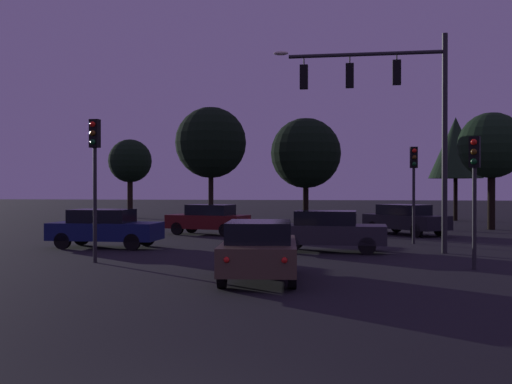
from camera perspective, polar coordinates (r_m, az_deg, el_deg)
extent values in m
plane|color=black|center=(30.36, 3.41, -4.08)|extent=(168.00, 168.00, 0.00)
cylinder|color=#232326|center=(23.00, 17.31, 4.38)|extent=(0.20, 0.20, 7.95)
cylinder|color=#232326|center=(23.24, 10.23, 12.62)|extent=(5.66, 0.36, 0.14)
ellipsoid|color=#F4EACC|center=(23.42, 2.36, 12.91)|extent=(0.56, 0.28, 0.16)
cylinder|color=#232326|center=(23.26, 13.09, 12.29)|extent=(0.05, 0.05, 0.25)
cube|color=black|center=(23.15, 13.09, 10.89)|extent=(0.31, 0.25, 0.90)
sphere|color=red|center=(23.34, 13.06, 11.50)|extent=(0.18, 0.18, 0.18)
sphere|color=#56380C|center=(23.29, 13.06, 10.82)|extent=(0.18, 0.18, 0.18)
sphere|color=#0C4219|center=(23.24, 13.06, 10.15)|extent=(0.18, 0.18, 0.18)
cylinder|color=#232326|center=(23.20, 8.80, 12.24)|extent=(0.05, 0.05, 0.32)
cube|color=black|center=(23.08, 8.80, 10.75)|extent=(0.31, 0.25, 0.90)
sphere|color=red|center=(23.27, 8.81, 11.37)|extent=(0.18, 0.18, 0.18)
sphere|color=#56380C|center=(23.22, 8.80, 10.69)|extent=(0.18, 0.18, 0.18)
sphere|color=#0C4219|center=(23.17, 8.80, 10.01)|extent=(0.18, 0.18, 0.18)
cylinder|color=#232326|center=(23.27, 4.52, 12.20)|extent=(0.05, 0.05, 0.32)
cube|color=black|center=(23.16, 4.52, 10.72)|extent=(0.31, 0.25, 0.90)
sphere|color=red|center=(23.35, 4.55, 11.34)|extent=(0.18, 0.18, 0.18)
sphere|color=#56380C|center=(23.29, 4.55, 10.66)|extent=(0.18, 0.18, 0.18)
sphere|color=#0C4219|center=(23.25, 4.55, 9.98)|extent=(0.18, 0.18, 0.18)
cylinder|color=#232326|center=(26.55, 14.60, -1.27)|extent=(0.12, 0.12, 3.21)
cube|color=black|center=(26.56, 14.61, 3.16)|extent=(0.31, 0.25, 0.90)
sphere|color=red|center=(26.44, 14.66, 3.78)|extent=(0.18, 0.18, 0.18)
sphere|color=#56380C|center=(26.43, 14.66, 3.18)|extent=(0.18, 0.18, 0.18)
sphere|color=#0C4219|center=(26.41, 14.66, 2.57)|extent=(0.18, 0.18, 0.18)
cylinder|color=#232326|center=(18.75, 19.84, -2.36)|extent=(0.12, 0.12, 2.97)
cube|color=black|center=(18.75, 19.85, 3.56)|extent=(0.37, 0.33, 0.90)
sphere|color=red|center=(18.63, 19.80, 4.44)|extent=(0.18, 0.18, 0.18)
sphere|color=#56380C|center=(18.62, 19.79, 3.58)|extent=(0.18, 0.18, 0.18)
sphere|color=#0C4219|center=(18.60, 19.79, 2.72)|extent=(0.18, 0.18, 0.18)
cylinder|color=#232326|center=(19.90, -14.90, -1.20)|extent=(0.12, 0.12, 3.65)
cube|color=black|center=(19.96, -14.91, 5.34)|extent=(0.32, 0.27, 0.90)
sphere|color=red|center=(19.87, -15.10, 6.17)|extent=(0.18, 0.18, 0.18)
sphere|color=#56380C|center=(19.84, -15.10, 5.37)|extent=(0.18, 0.18, 0.18)
sphere|color=#0C4219|center=(19.82, -15.10, 4.56)|extent=(0.18, 0.18, 0.18)
cube|color=#473828|center=(15.74, 0.34, -5.87)|extent=(2.14, 4.28, 0.68)
cube|color=black|center=(15.54, 0.32, -3.73)|extent=(1.75, 2.35, 0.52)
cylinder|color=black|center=(17.20, -2.23, -6.47)|extent=(0.24, 0.65, 0.64)
cylinder|color=black|center=(17.13, 3.34, -6.50)|extent=(0.24, 0.65, 0.64)
cylinder|color=black|center=(14.49, -3.21, -7.77)|extent=(0.24, 0.65, 0.64)
cylinder|color=black|center=(14.41, 3.42, -7.82)|extent=(0.24, 0.65, 0.64)
sphere|color=red|center=(13.71, -2.78, -6.39)|extent=(0.14, 0.14, 0.14)
sphere|color=red|center=(13.64, 2.69, -6.42)|extent=(0.14, 0.14, 0.14)
cube|color=#232328|center=(22.67, 6.96, -3.94)|extent=(4.21, 2.06, 0.68)
cube|color=black|center=(22.64, 6.58, -2.42)|extent=(2.31, 1.69, 0.52)
cylinder|color=black|center=(23.47, 10.39, -4.63)|extent=(0.65, 0.24, 0.64)
cylinder|color=black|center=(21.86, 10.40, -5.00)|extent=(0.65, 0.24, 0.64)
cylinder|color=black|center=(23.62, 3.77, -4.59)|extent=(0.65, 0.24, 0.64)
cylinder|color=black|center=(22.02, 3.30, -4.95)|extent=(0.65, 0.24, 0.64)
sphere|color=red|center=(23.50, 2.01, -3.54)|extent=(0.14, 0.14, 0.14)
sphere|color=red|center=(22.25, 1.54, -3.76)|extent=(0.14, 0.14, 0.14)
cube|color=#0F1947|center=(24.75, -13.94, -3.58)|extent=(4.32, 2.00, 0.68)
cube|color=black|center=(24.77, -14.26, -2.19)|extent=(2.35, 1.68, 0.52)
cylinder|color=black|center=(25.05, -10.23, -4.31)|extent=(0.65, 0.22, 0.64)
cylinder|color=black|center=(23.49, -11.55, -4.62)|extent=(0.65, 0.22, 0.64)
cylinder|color=black|center=(26.10, -16.08, -4.13)|extent=(0.65, 0.22, 0.64)
cylinder|color=black|center=(24.61, -17.72, -4.40)|extent=(0.65, 0.22, 0.64)
sphere|color=red|center=(26.22, -17.71, -3.14)|extent=(0.14, 0.14, 0.14)
sphere|color=red|center=(25.07, -19.04, -3.31)|extent=(0.14, 0.14, 0.14)
cube|color=#4C0F0F|center=(30.68, -4.55, -2.79)|extent=(4.33, 2.71, 0.68)
cube|color=black|center=(30.58, -4.30, -1.68)|extent=(2.48, 1.99, 0.52)
cylinder|color=black|center=(30.67, -7.41, -3.43)|extent=(0.67, 0.36, 0.64)
cylinder|color=black|center=(31.98, -6.07, -3.27)|extent=(0.67, 0.36, 0.64)
cylinder|color=black|center=(29.45, -2.90, -3.59)|extent=(0.67, 0.36, 0.64)
cylinder|color=black|center=(30.81, -1.71, -3.41)|extent=(0.67, 0.36, 0.64)
sphere|color=red|center=(29.27, -1.54, -2.75)|extent=(0.14, 0.14, 0.14)
sphere|color=red|center=(30.36, -0.64, -2.64)|extent=(0.14, 0.14, 0.14)
cube|color=black|center=(31.46, 13.91, -2.72)|extent=(4.24, 4.48, 0.68)
cube|color=black|center=(31.54, 13.71, -1.62)|extent=(2.74, 2.81, 0.52)
cylinder|color=black|center=(31.20, 16.88, -3.38)|extent=(0.57, 0.61, 0.64)
cylinder|color=black|center=(29.92, 14.85, -3.54)|extent=(0.57, 0.61, 0.64)
cylinder|color=black|center=(33.06, 13.06, -3.16)|extent=(0.57, 0.61, 0.64)
cylinder|color=black|center=(31.85, 10.99, -3.29)|extent=(0.57, 0.61, 0.64)
sphere|color=red|center=(33.41, 11.91, -2.36)|extent=(0.14, 0.14, 0.14)
sphere|color=red|center=(32.48, 10.30, -2.44)|extent=(0.14, 0.14, 0.14)
cylinder|color=black|center=(40.90, 4.69, -0.78)|extent=(0.38, 0.38, 3.04)
sphere|color=black|center=(40.95, 4.70, 3.66)|extent=(4.72, 4.72, 4.72)
cylinder|color=black|center=(37.67, -4.26, -0.44)|extent=(0.32, 0.32, 3.62)
sphere|color=black|center=(37.77, -4.26, 4.66)|extent=(4.41, 4.41, 4.41)
cylinder|color=black|center=(36.71, 21.25, -0.62)|extent=(0.42, 0.42, 3.46)
sphere|color=black|center=(36.78, 21.26, 4.11)|extent=(3.72, 3.72, 3.72)
cylinder|color=black|center=(45.60, 18.24, -0.67)|extent=(0.29, 0.29, 3.04)
cone|color=black|center=(45.68, 18.25, 3.98)|extent=(3.80, 3.80, 4.37)
cylinder|color=black|center=(48.51, -11.75, -0.45)|extent=(0.43, 0.43, 3.28)
sphere|color=black|center=(48.55, -11.76, 2.88)|extent=(3.38, 3.38, 3.38)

